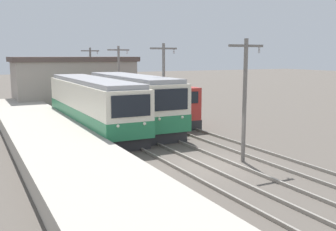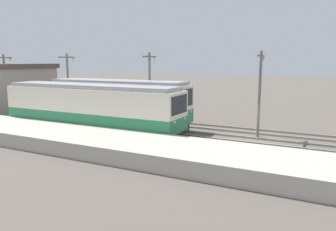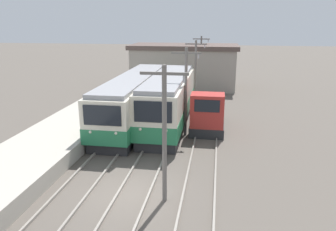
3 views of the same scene
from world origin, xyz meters
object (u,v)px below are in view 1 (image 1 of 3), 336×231
(catenary_mast_near, at_px, (245,95))
(commuter_train_center, at_px, (132,104))
(catenary_mast_distant, at_px, (91,73))
(catenary_mast_mid, at_px, (164,83))
(commuter_train_left, at_px, (92,106))
(shunting_locomotive, at_px, (173,110))
(catenary_mast_far, at_px, (119,77))

(catenary_mast_near, bearing_deg, commuter_train_center, 97.73)
(catenary_mast_distant, bearing_deg, commuter_train_center, -95.51)
(commuter_train_center, height_order, catenary_mast_mid, catenary_mast_mid)
(commuter_train_left, relative_size, shunting_locomotive, 2.94)
(shunting_locomotive, distance_m, catenary_mast_mid, 3.01)
(catenary_mast_far, distance_m, catenary_mast_distant, 8.92)
(catenary_mast_distant, bearing_deg, commuter_train_left, -105.84)
(commuter_train_center, bearing_deg, shunting_locomotive, -13.26)
(commuter_train_left, bearing_deg, catenary_mast_far, 55.51)
(commuter_train_center, bearing_deg, catenary_mast_mid, -55.60)
(commuter_train_center, relative_size, shunting_locomotive, 2.46)
(catenary_mast_near, xyz_separation_m, catenary_mast_far, (0.00, 17.84, 0.00))
(commuter_train_left, height_order, commuter_train_center, commuter_train_center)
(commuter_train_center, bearing_deg, catenary_mast_distant, 84.49)
(catenary_mast_mid, bearing_deg, shunting_locomotive, 45.10)
(catenary_mast_near, bearing_deg, catenary_mast_distant, 90.00)
(catenary_mast_far, bearing_deg, catenary_mast_near, -90.00)
(commuter_train_left, distance_m, commuter_train_center, 2.84)
(commuter_train_center, relative_size, catenary_mast_far, 2.05)
(catenary_mast_near, relative_size, catenary_mast_far, 1.00)
(commuter_train_center, xyz_separation_m, catenary_mast_far, (1.51, 6.71, 1.57))
(catenary_mast_mid, distance_m, catenary_mast_far, 8.92)
(shunting_locomotive, height_order, catenary_mast_near, catenary_mast_near)
(commuter_train_center, xyz_separation_m, catenary_mast_distant, (1.51, 15.63, 1.57))
(catenary_mast_mid, bearing_deg, catenary_mast_distant, 90.00)
(shunting_locomotive, bearing_deg, catenary_mast_far, 101.36)
(shunting_locomotive, relative_size, catenary_mast_distant, 0.83)
(catenary_mast_far, bearing_deg, catenary_mast_mid, -90.00)
(catenary_mast_near, bearing_deg, shunting_locomotive, 81.85)
(catenary_mast_mid, bearing_deg, catenary_mast_far, 90.00)
(catenary_mast_distant, bearing_deg, catenary_mast_mid, -90.00)
(commuter_train_left, xyz_separation_m, catenary_mast_distant, (4.31, 15.19, 1.64))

